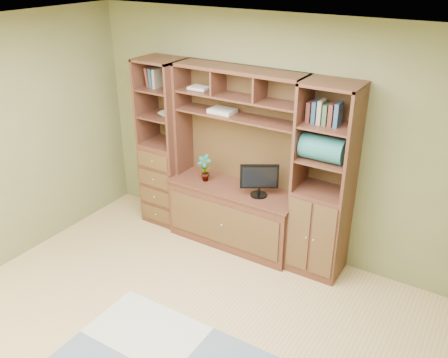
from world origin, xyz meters
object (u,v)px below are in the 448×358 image
Objects in this scene: right_tower at (323,183)px; monitor at (259,175)px; center_hutch at (234,163)px; left_tower at (164,144)px.

monitor is (-0.68, -0.07, -0.04)m from right_tower.
center_hutch is 1.00× the size of left_tower.
center_hutch is 0.35m from monitor.
left_tower is 4.06× the size of monitor.
right_tower is at bearing -25.42° from monitor.
right_tower reaches higher than monitor.
monitor is (1.34, -0.07, -0.04)m from left_tower.
left_tower is at bearing 180.00° from right_tower.
right_tower is 4.06× the size of monitor.
center_hutch and left_tower have the same top height.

